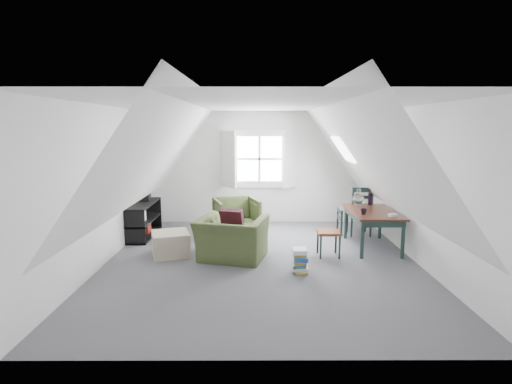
{
  "coord_description": "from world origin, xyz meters",
  "views": [
    {
      "loc": [
        -0.1,
        -6.19,
        2.17
      ],
      "look_at": [
        -0.08,
        0.6,
        1.05
      ],
      "focal_mm": 28.0,
      "sensor_mm": 36.0,
      "label": 1
    }
  ],
  "objects_px": {
    "dining_table": "(373,216)",
    "dining_chair_far": "(360,210)",
    "armchair_far": "(236,235)",
    "ottoman": "(171,244)",
    "dining_chair_near": "(331,231)",
    "magazine_stack": "(300,260)",
    "media_shelf": "(142,222)",
    "armchair_near": "(232,259)"
  },
  "relations": [
    {
      "from": "magazine_stack",
      "to": "ottoman",
      "type": "bearing_deg",
      "value": 159.03
    },
    {
      "from": "dining_chair_far",
      "to": "dining_chair_near",
      "type": "relative_size",
      "value": 1.22
    },
    {
      "from": "dining_chair_far",
      "to": "ottoman",
      "type": "bearing_deg",
      "value": 14.64
    },
    {
      "from": "armchair_far",
      "to": "dining_chair_near",
      "type": "relative_size",
      "value": 1.02
    },
    {
      "from": "dining_chair_far",
      "to": "dining_chair_near",
      "type": "xyz_separation_m",
      "value": [
        -0.83,
        -1.32,
        -0.09
      ]
    },
    {
      "from": "armchair_far",
      "to": "dining_chair_far",
      "type": "relative_size",
      "value": 0.84
    },
    {
      "from": "media_shelf",
      "to": "magazine_stack",
      "type": "distance_m",
      "value": 3.52
    },
    {
      "from": "ottoman",
      "to": "media_shelf",
      "type": "xyz_separation_m",
      "value": [
        -0.8,
        1.16,
        0.1
      ]
    },
    {
      "from": "armchair_near",
      "to": "media_shelf",
      "type": "height_order",
      "value": "media_shelf"
    },
    {
      "from": "armchair_near",
      "to": "magazine_stack",
      "type": "distance_m",
      "value": 1.23
    },
    {
      "from": "armchair_far",
      "to": "dining_table",
      "type": "height_order",
      "value": "dining_table"
    },
    {
      "from": "magazine_stack",
      "to": "dining_chair_far",
      "type": "bearing_deg",
      "value": 55.57
    },
    {
      "from": "magazine_stack",
      "to": "armchair_near",
      "type": "bearing_deg",
      "value": 150.32
    },
    {
      "from": "dining_chair_near",
      "to": "dining_table",
      "type": "bearing_deg",
      "value": 127.59
    },
    {
      "from": "ottoman",
      "to": "dining_chair_near",
      "type": "relative_size",
      "value": 0.72
    },
    {
      "from": "dining_chair_far",
      "to": "magazine_stack",
      "type": "height_order",
      "value": "dining_chair_far"
    },
    {
      "from": "dining_chair_far",
      "to": "media_shelf",
      "type": "xyz_separation_m",
      "value": [
        -4.34,
        -0.11,
        -0.22
      ]
    },
    {
      "from": "armchair_near",
      "to": "dining_chair_far",
      "type": "bearing_deg",
      "value": -134.76
    },
    {
      "from": "armchair_far",
      "to": "armchair_near",
      "type": "bearing_deg",
      "value": -107.5
    },
    {
      "from": "dining_table",
      "to": "media_shelf",
      "type": "distance_m",
      "value": 4.42
    },
    {
      "from": "armchair_near",
      "to": "dining_chair_near",
      "type": "relative_size",
      "value": 1.31
    },
    {
      "from": "armchair_far",
      "to": "dining_chair_far",
      "type": "height_order",
      "value": "dining_chair_far"
    },
    {
      "from": "armchair_near",
      "to": "media_shelf",
      "type": "xyz_separation_m",
      "value": [
        -1.86,
        1.36,
        0.3
      ]
    },
    {
      "from": "ottoman",
      "to": "dining_chair_far",
      "type": "xyz_separation_m",
      "value": [
        3.54,
        1.26,
        0.32
      ]
    },
    {
      "from": "magazine_stack",
      "to": "armchair_far",
      "type": "bearing_deg",
      "value": 117.14
    },
    {
      "from": "ottoman",
      "to": "media_shelf",
      "type": "bearing_deg",
      "value": 124.64
    },
    {
      "from": "armchair_near",
      "to": "armchair_far",
      "type": "distance_m",
      "value": 1.45
    },
    {
      "from": "armchair_far",
      "to": "dining_table",
      "type": "bearing_deg",
      "value": -35.81
    },
    {
      "from": "ottoman",
      "to": "armchair_far",
      "type": "bearing_deg",
      "value": 49.43
    },
    {
      "from": "armchair_near",
      "to": "dining_chair_far",
      "type": "height_order",
      "value": "dining_chair_far"
    },
    {
      "from": "armchair_far",
      "to": "magazine_stack",
      "type": "bearing_deg",
      "value": -80.08
    },
    {
      "from": "dining_table",
      "to": "dining_chair_far",
      "type": "height_order",
      "value": "dining_chair_far"
    },
    {
      "from": "ottoman",
      "to": "armchair_near",
      "type": "bearing_deg",
      "value": -11.1
    },
    {
      "from": "media_shelf",
      "to": "armchair_near",
      "type": "bearing_deg",
      "value": -33.81
    },
    {
      "from": "dining_table",
      "to": "magazine_stack",
      "type": "bearing_deg",
      "value": -141.22
    },
    {
      "from": "ottoman",
      "to": "dining_chair_near",
      "type": "bearing_deg",
      "value": -1.17
    },
    {
      "from": "armchair_far",
      "to": "dining_chair_near",
      "type": "xyz_separation_m",
      "value": [
        1.65,
        -1.3,
        0.43
      ]
    },
    {
      "from": "ottoman",
      "to": "magazine_stack",
      "type": "bearing_deg",
      "value": -20.97
    },
    {
      "from": "dining_chair_far",
      "to": "media_shelf",
      "type": "bearing_deg",
      "value": -3.6
    },
    {
      "from": "armchair_near",
      "to": "ottoman",
      "type": "xyz_separation_m",
      "value": [
        -1.06,
        0.21,
        0.2
      ]
    },
    {
      "from": "ottoman",
      "to": "dining_table",
      "type": "bearing_deg",
      "value": 6.57
    },
    {
      "from": "dining_chair_near",
      "to": "magazine_stack",
      "type": "height_order",
      "value": "dining_chair_near"
    }
  ]
}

